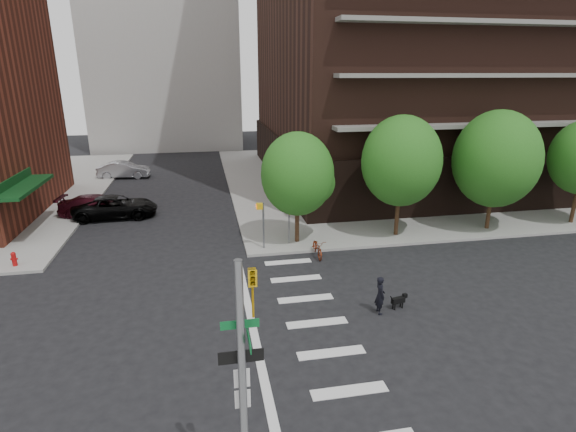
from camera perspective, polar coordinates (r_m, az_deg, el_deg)
ground at (r=17.63m, az=-6.10°, el=-14.31°), size 120.00×120.00×0.00m
sidewalk_ne at (r=44.99m, az=18.05°, el=5.05°), size 39.00×33.00×0.15m
crosswalk at (r=17.89m, az=1.16°, el=-13.66°), size 3.85×13.00×0.01m
tree_a at (r=24.52m, az=1.20°, el=5.33°), size 4.00×4.00×5.90m
tree_b at (r=26.31m, az=14.19°, el=6.77°), size 4.50×4.50×6.65m
tree_c at (r=29.35m, az=24.94°, el=6.56°), size 5.00×5.00×6.80m
traffic_signal at (r=9.97m, az=-5.45°, el=-24.06°), size 0.90×0.75×6.00m
pedestrian_signal at (r=24.26m, az=-2.44°, el=-0.18°), size 2.18×0.67×2.60m
fire_hydrant at (r=26.14m, az=-31.46°, el=-4.59°), size 0.24×0.24×0.73m
parked_car_black at (r=32.14m, az=-21.04°, el=1.09°), size 2.64×5.44×1.49m
parked_car_maroon at (r=32.86m, az=-22.95°, el=1.18°), size 2.54×5.23×1.47m
parked_car_silver at (r=44.18m, az=-20.10°, el=5.53°), size 1.92×4.71×1.52m
scooter at (r=23.86m, az=3.77°, el=-4.01°), size 0.68×1.87×0.98m
dog_walker at (r=18.67m, az=11.62°, el=-9.81°), size 0.59×0.39×1.60m
dog at (r=19.38m, az=13.91°, el=-10.31°), size 0.73×0.32×0.60m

